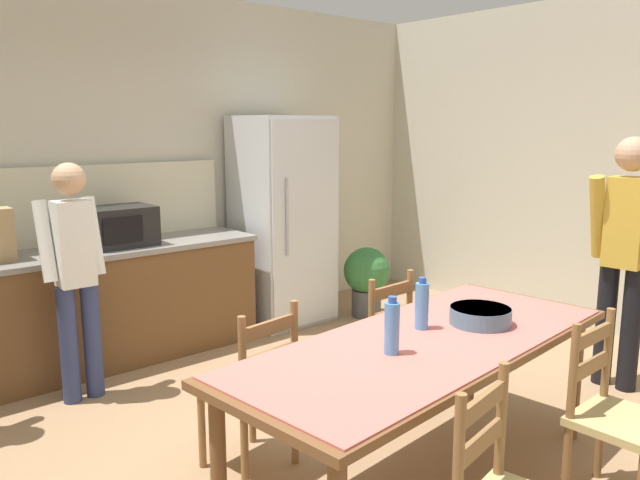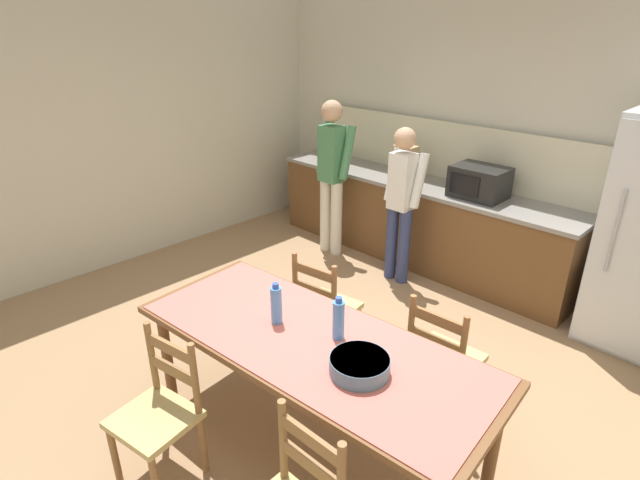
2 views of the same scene
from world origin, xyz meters
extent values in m
plane|color=#9E7A56|center=(0.00, 0.00, 0.00)|extent=(8.32, 8.32, 0.00)
cube|color=beige|center=(0.00, 2.66, 1.45)|extent=(6.52, 0.12, 2.90)
cube|color=beige|center=(-3.26, 0.00, 1.45)|extent=(0.12, 5.20, 2.90)
cube|color=brown|center=(-0.95, 2.23, 0.43)|extent=(3.47, 0.62, 0.86)
cube|color=gray|center=(-0.95, 2.23, 0.88)|extent=(3.51, 0.66, 0.04)
cube|color=#B7BCC1|center=(-1.73, 2.23, 0.88)|extent=(0.52, 0.38, 0.02)
cube|color=beige|center=(-0.95, 2.54, 1.20)|extent=(3.47, 0.03, 0.60)
cylinder|color=#A5AAB2|center=(1.06, 1.83, 1.04)|extent=(0.02, 0.02, 0.66)
cube|color=black|center=(-0.25, 2.21, 1.05)|extent=(0.50, 0.38, 0.30)
cube|color=black|center=(-0.30, 2.01, 1.05)|extent=(0.30, 0.01, 0.19)
cube|color=tan|center=(-1.12, 2.20, 1.08)|extent=(0.24, 0.16, 0.36)
cylinder|color=brown|center=(-0.81, -0.89, 0.36)|extent=(0.07, 0.07, 0.73)
cylinder|color=brown|center=(-0.87, -0.21, 0.36)|extent=(0.07, 0.07, 0.73)
cylinder|color=brown|center=(1.14, -0.02, 0.36)|extent=(0.07, 0.07, 0.73)
cube|color=brown|center=(0.16, -0.46, 0.75)|extent=(2.30, 1.08, 0.04)
cube|color=#D1665B|center=(0.16, -0.46, 0.77)|extent=(2.20, 1.04, 0.01)
cylinder|color=#4C8ED6|center=(-0.11, -0.48, 0.90)|extent=(0.07, 0.07, 0.24)
cylinder|color=#2D51B2|center=(-0.11, -0.48, 1.03)|extent=(0.04, 0.04, 0.03)
cylinder|color=#4C8ED6|center=(0.27, -0.34, 0.90)|extent=(0.07, 0.07, 0.24)
cylinder|color=#2D51B2|center=(0.27, -0.34, 1.03)|extent=(0.04, 0.04, 0.03)
cylinder|color=slate|center=(0.56, -0.49, 0.82)|extent=(0.32, 0.32, 0.09)
cylinder|color=slate|center=(0.56, -0.49, 0.86)|extent=(0.31, 0.31, 0.02)
cylinder|color=olive|center=(-0.25, 0.46, 0.21)|extent=(0.04, 0.04, 0.41)
cylinder|color=olive|center=(-0.60, 0.41, 0.21)|extent=(0.04, 0.04, 0.41)
cylinder|color=olive|center=(-0.20, 0.12, 0.21)|extent=(0.04, 0.04, 0.41)
cylinder|color=olive|center=(-0.56, 0.08, 0.21)|extent=(0.04, 0.04, 0.41)
cube|color=tan|center=(-0.40, 0.27, 0.43)|extent=(0.47, 0.45, 0.04)
cylinder|color=olive|center=(-0.20, 0.12, 0.68)|extent=(0.04, 0.04, 0.46)
cylinder|color=olive|center=(-0.56, 0.08, 0.68)|extent=(0.04, 0.04, 0.46)
cube|color=olive|center=(-0.38, 0.10, 0.81)|extent=(0.36, 0.07, 0.07)
cube|color=olive|center=(-0.38, 0.10, 0.66)|extent=(0.36, 0.07, 0.07)
cylinder|color=olive|center=(0.55, -1.02, 0.68)|extent=(0.04, 0.04, 0.46)
cube|color=olive|center=(0.73, -1.01, 0.81)|extent=(0.36, 0.03, 0.07)
cube|color=olive|center=(0.73, -1.01, 0.66)|extent=(0.36, 0.03, 0.07)
cylinder|color=olive|center=(-0.41, -1.47, 0.21)|extent=(0.04, 0.04, 0.41)
cylinder|color=olive|center=(-0.47, -1.14, 0.21)|extent=(0.04, 0.04, 0.41)
cylinder|color=olive|center=(-0.12, -1.07, 0.21)|extent=(0.04, 0.04, 0.41)
cube|color=tan|center=(-0.26, -1.27, 0.43)|extent=(0.49, 0.47, 0.04)
cylinder|color=olive|center=(-0.47, -1.14, 0.68)|extent=(0.04, 0.04, 0.46)
cylinder|color=olive|center=(-0.12, -1.07, 0.68)|extent=(0.04, 0.04, 0.46)
cube|color=olive|center=(-0.30, -1.10, 0.81)|extent=(0.36, 0.09, 0.07)
cube|color=olive|center=(-0.30, -1.10, 0.66)|extent=(0.36, 0.09, 0.07)
cylinder|color=olive|center=(0.76, 0.54, 0.21)|extent=(0.04, 0.04, 0.41)
cylinder|color=olive|center=(0.41, 0.52, 0.21)|extent=(0.04, 0.04, 0.41)
cylinder|color=olive|center=(0.78, 0.20, 0.21)|extent=(0.04, 0.04, 0.41)
cylinder|color=olive|center=(0.42, 0.18, 0.21)|extent=(0.04, 0.04, 0.41)
cube|color=tan|center=(0.59, 0.36, 0.43)|extent=(0.44, 0.42, 0.04)
cylinder|color=olive|center=(0.78, 0.20, 0.68)|extent=(0.04, 0.04, 0.46)
cylinder|color=olive|center=(0.42, 0.18, 0.68)|extent=(0.04, 0.04, 0.46)
cube|color=olive|center=(0.60, 0.19, 0.81)|extent=(0.36, 0.04, 0.07)
cube|color=olive|center=(0.60, 0.19, 0.66)|extent=(0.36, 0.04, 0.07)
cylinder|color=silver|center=(-1.82, 1.70, 0.43)|extent=(0.13, 0.13, 0.85)
cylinder|color=silver|center=(-1.65, 1.70, 0.43)|extent=(0.13, 0.13, 0.85)
cube|color=#478456|center=(-1.73, 1.70, 1.16)|extent=(0.24, 0.20, 0.60)
sphere|color=tan|center=(-1.73, 1.70, 1.61)|extent=(0.23, 0.23, 0.23)
cylinder|color=#478456|center=(-1.90, 1.77, 1.18)|extent=(0.10, 0.23, 0.58)
cylinder|color=#478456|center=(-1.56, 1.77, 1.18)|extent=(0.10, 0.23, 0.58)
cylinder|color=navy|center=(-0.85, 1.68, 0.39)|extent=(0.12, 0.12, 0.78)
cylinder|color=navy|center=(-0.70, 1.68, 0.39)|extent=(0.12, 0.12, 0.78)
cube|color=white|center=(-0.78, 1.68, 1.06)|extent=(0.22, 0.18, 0.55)
sphere|color=tan|center=(-0.78, 1.68, 1.47)|extent=(0.21, 0.21, 0.21)
cylinder|color=white|center=(-0.93, 1.74, 1.08)|extent=(0.09, 0.21, 0.53)
cylinder|color=white|center=(-0.62, 1.74, 1.08)|extent=(0.09, 0.21, 0.53)
camera|label=1|loc=(-2.12, -2.33, 1.80)|focal=35.00mm
camera|label=2|loc=(1.90, -2.14, 2.47)|focal=28.00mm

